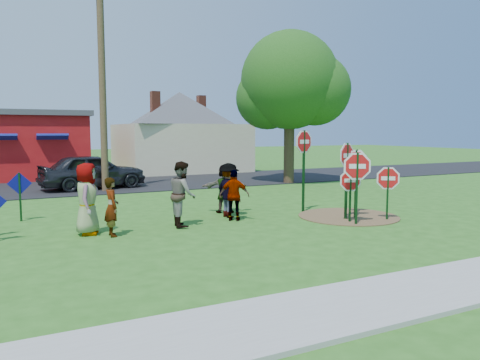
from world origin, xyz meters
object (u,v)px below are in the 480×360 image
Objects in this scene: stop_sign_d at (357,165)px; person_a at (87,199)px; stop_sign_a at (357,172)px; person_b at (112,207)px; leafy_tree at (292,86)px; utility_pole at (102,74)px; stop_sign_b at (304,150)px; stop_sign_c at (356,168)px; suv at (93,171)px.

stop_sign_d is 1.19× the size of person_a.
stop_sign_a is 1.47× the size of person_b.
leafy_tree is (3.18, 8.86, 3.46)m from stop_sign_d.
person_a is at bearing -103.51° from utility_pole.
stop_sign_b is at bearing -70.87° from person_a.
stop_sign_d is 10.03m from leafy_tree.
person_a is at bearing -172.13° from stop_sign_d.
stop_sign_d is at bearing -109.74° from leafy_tree.
utility_pole is (-5.75, 10.35, 3.67)m from stop_sign_c.
stop_sign_a is 7.62m from person_a.
person_b is 0.32× the size of suv.
stop_sign_b is at bearing 139.97° from stop_sign_c.
stop_sign_d reaches higher than suv.
stop_sign_a reaches higher than suv.
stop_sign_c is 1.00× the size of stop_sign_d.
stop_sign_c is at bearing -111.39° from leafy_tree.
person_b is (-6.59, -0.82, -1.35)m from stop_sign_b.
leafy_tree reaches higher than person_a.
stop_sign_b is 0.29× the size of utility_pole.
stop_sign_d is (1.13, 1.34, 0.08)m from stop_sign_a.
person_b is 10.55m from utility_pole.
stop_sign_b is 10.42m from utility_pole.
utility_pole is (2.14, 8.91, 4.31)m from person_a.
person_b is 14.58m from leafy_tree.
suv is (1.24, 10.52, 0.09)m from person_b.
stop_sign_d is 0.29× the size of leafy_tree.
stop_sign_d reaches higher than person_b.
stop_sign_d is 12.77m from suv.
stop_sign_a is 1.76m from stop_sign_d.
person_b is at bearing -167.38° from stop_sign_a.
stop_sign_c is at bearing -82.14° from stop_sign_b.
utility_pole is at bearing 174.41° from leafy_tree.
stop_sign_c is (0.62, 0.78, 0.04)m from stop_sign_a.
stop_sign_b is 11.15m from suv.
stop_sign_b is 1.81m from stop_sign_d.
person_b is (-6.72, 1.72, -0.78)m from stop_sign_a.
person_a is at bearing -163.79° from stop_sign_c.
stop_sign_c is at bearing -118.42° from stop_sign_d.
person_a is 0.24× the size of leafy_tree.
person_a is at bearing -145.41° from leafy_tree.
stop_sign_b is at bearing 150.67° from stop_sign_d.
utility_pole reaches higher than person_a.
stop_sign_c is 7.45m from person_b.
stop_sign_b is at bearing -120.14° from leafy_tree.
leafy_tree reaches higher than suv.
suv is at bearing 144.62° from stop_sign_c.
stop_sign_c is 10.71m from leafy_tree.
suv reaches higher than person_b.
utility_pole reaches higher than suv.
utility_pole reaches higher than stop_sign_d.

